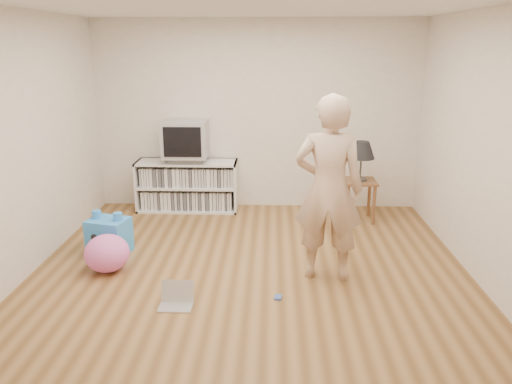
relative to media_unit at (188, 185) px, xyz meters
The scene contains 13 objects.
ground 2.28m from the media_unit, 64.43° to the right, with size 4.50×4.50×0.00m, color brown.
walls 2.45m from the media_unit, 64.43° to the right, with size 4.52×4.52×2.60m.
ceiling 3.19m from the media_unit, 64.43° to the right, with size 4.50×4.50×0.01m, color white.
media_unit is the anchor object (origin of this frame).
dvd_deck 0.39m from the media_unit, 90.00° to the right, with size 0.45×0.35×0.07m, color gray.
crt_tv 0.67m from the media_unit, 90.00° to the right, with size 0.60×0.53×0.50m.
side_table 2.37m from the media_unit, ahead, with size 0.42×0.42×0.55m.
table_lamp 2.44m from the media_unit, ahead, with size 0.34×0.34×0.52m.
person 2.78m from the media_unit, 50.31° to the right, with size 0.67×0.44×1.84m, color #D4AE90.
laptop 2.75m from the media_unit, 82.87° to the right, with size 0.30×0.24×0.21m.
playing_cards 2.88m from the media_unit, 63.95° to the right, with size 0.07×0.09×0.02m, color #445EB6.
plush_blue 1.70m from the media_unit, 111.74° to the right, with size 0.49×0.43×0.49m.
plush_pink 2.11m from the media_unit, 103.85° to the right, with size 0.46×0.46×0.39m, color #E665C0.
Camera 1 is at (0.22, -4.68, 2.26)m, focal length 35.00 mm.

